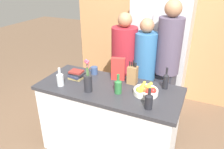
{
  "coord_description": "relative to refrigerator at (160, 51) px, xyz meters",
  "views": [
    {
      "loc": [
        0.94,
        -1.96,
        2.11
      ],
      "look_at": [
        0.0,
        0.09,
        1.04
      ],
      "focal_mm": 35.0,
      "sensor_mm": 36.0,
      "label": 1
    }
  ],
  "objects": [
    {
      "name": "book_stack",
      "position": [
        -0.71,
        -1.35,
        0.02
      ],
      "size": [
        0.2,
        0.16,
        0.1
      ],
      "color": "#99844C",
      "rests_on": "kitchen_island"
    },
    {
      "name": "ground_plane",
      "position": [
        -0.25,
        -1.4,
        -0.95
      ],
      "size": [
        14.0,
        14.0,
        0.0
      ],
      "primitive_type": "plane",
      "color": "brown"
    },
    {
      "name": "bottle_wine",
      "position": [
        0.27,
        -1.62,
        0.06
      ],
      "size": [
        0.08,
        0.08,
        0.22
      ],
      "color": "black",
      "rests_on": "kitchen_island"
    },
    {
      "name": "refrigerator",
      "position": [
        0.0,
        0.0,
        0.0
      ],
      "size": [
        0.86,
        0.62,
        1.9
      ],
      "color": "#B7B7BC",
      "rests_on": "ground_plane"
    },
    {
      "name": "person_in_blue",
      "position": [
        -0.05,
        -0.68,
        -0.05
      ],
      "size": [
        0.31,
        0.31,
        1.58
      ],
      "rotation": [
        0.0,
        0.0,
        0.13
      ],
      "color": "#383842",
      "rests_on": "ground_plane"
    },
    {
      "name": "coffee_mug",
      "position": [
        -0.57,
        -1.15,
        0.02
      ],
      "size": [
        0.12,
        0.09,
        0.09
      ],
      "color": "#334770",
      "rests_on": "kitchen_island"
    },
    {
      "name": "kitchen_island",
      "position": [
        -0.25,
        -1.4,
        -0.49
      ],
      "size": [
        1.63,
        0.71,
        0.92
      ],
      "color": "silver",
      "rests_on": "ground_plane"
    },
    {
      "name": "bottle_oil",
      "position": [
        -0.11,
        -1.47,
        0.06
      ],
      "size": [
        0.08,
        0.08,
        0.22
      ],
      "color": "#286633",
      "rests_on": "kitchen_island"
    },
    {
      "name": "flower_vase",
      "position": [
        -0.42,
        -1.57,
        0.09
      ],
      "size": [
        0.09,
        0.09,
        0.38
      ],
      "color": "#232328",
      "rests_on": "kitchen_island"
    },
    {
      "name": "person_in_red_tee",
      "position": [
        0.24,
        -0.62,
        0.09
      ],
      "size": [
        0.32,
        0.32,
        1.81
      ],
      "rotation": [
        0.0,
        0.0,
        -0.26
      ],
      "color": "#383842",
      "rests_on": "ground_plane"
    },
    {
      "name": "bottle_vinegar",
      "position": [
        -0.77,
        -1.59,
        0.06
      ],
      "size": [
        0.08,
        0.08,
        0.22
      ],
      "color": "#B2BCC1",
      "rests_on": "kitchen_island"
    },
    {
      "name": "back_wall_wood",
      "position": [
        -0.25,
        0.36,
        0.35
      ],
      "size": [
        2.83,
        0.12,
        2.6
      ],
      "color": "#AD7A4C",
      "rests_on": "ground_plane"
    },
    {
      "name": "fruit_bowl",
      "position": [
        0.17,
        -1.37,
        0.01
      ],
      "size": [
        0.26,
        0.26,
        0.11
      ],
      "color": "silver",
      "rests_on": "kitchen_island"
    },
    {
      "name": "cereal_box",
      "position": [
        -0.23,
        -1.17,
        0.11
      ],
      "size": [
        0.17,
        0.1,
        0.28
      ],
      "color": "red",
      "rests_on": "kitchen_island"
    },
    {
      "name": "bottle_water",
      "position": [
        0.33,
        -1.16,
        0.07
      ],
      "size": [
        0.06,
        0.06,
        0.25
      ],
      "color": "black",
      "rests_on": "kitchen_island"
    },
    {
      "name": "person_at_sink",
      "position": [
        -0.34,
        -0.72,
        -0.03
      ],
      "size": [
        0.35,
        0.35,
        1.64
      ],
      "rotation": [
        0.0,
        0.0,
        -0.29
      ],
      "color": "#383842",
      "rests_on": "ground_plane"
    },
    {
      "name": "knife_block",
      "position": [
        -0.04,
        -1.2,
        0.08
      ],
      "size": [
        0.11,
        0.09,
        0.28
      ],
      "color": "olive",
      "rests_on": "kitchen_island"
    }
  ]
}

